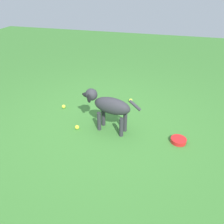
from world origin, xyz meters
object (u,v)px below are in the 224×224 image
at_px(tennis_ball_1, 77,127).
at_px(tennis_ball_2, 131,100).
at_px(dog, 109,106).
at_px(tennis_ball_0, 64,107).
at_px(water_bowl, 178,140).

distance_m(tennis_ball_1, tennis_ball_2, 1.24).
bearing_deg(dog, tennis_ball_0, -12.85).
bearing_deg(dog, tennis_ball_1, 24.86).
relative_size(dog, tennis_ball_1, 13.91).
xyz_separation_m(dog, tennis_ball_1, (0.13, -0.47, -0.38)).
distance_m(dog, tennis_ball_1, 0.62).
bearing_deg(tennis_ball_2, water_bowl, 41.79).
bearing_deg(water_bowl, tennis_ball_2, -138.21).
distance_m(dog, tennis_ball_0, 1.11).
bearing_deg(tennis_ball_0, tennis_ball_1, 42.55).
bearing_deg(tennis_ball_0, water_bowl, 77.53).
relative_size(tennis_ball_0, water_bowl, 0.30).
xyz_separation_m(tennis_ball_2, water_bowl, (0.99, 0.89, -0.00)).
xyz_separation_m(dog, tennis_ball_0, (-0.40, -0.96, -0.38)).
distance_m(dog, tennis_ball_2, 1.04).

